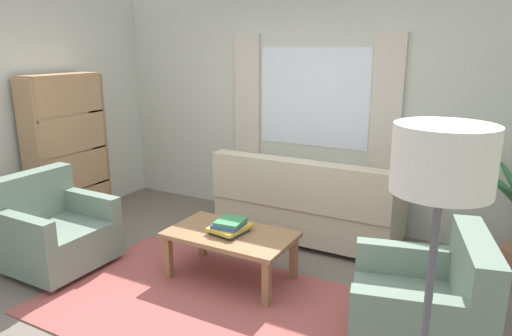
# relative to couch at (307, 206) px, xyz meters

# --- Properties ---
(ground_plane) EXTENTS (6.24, 6.24, 0.00)m
(ground_plane) POSITION_rel_couch_xyz_m (-0.19, -1.62, -0.37)
(ground_plane) COLOR #6B6056
(wall_back) EXTENTS (5.32, 0.12, 2.60)m
(wall_back) POSITION_rel_couch_xyz_m (-0.19, 0.64, 0.93)
(wall_back) COLOR beige
(wall_back) RESTS_ON ground_plane
(window_with_curtains) EXTENTS (1.98, 0.07, 1.40)m
(window_with_curtains) POSITION_rel_couch_xyz_m (-0.19, 0.55, 1.08)
(window_with_curtains) COLOR white
(area_rug) EXTENTS (2.60, 1.68, 0.01)m
(area_rug) POSITION_rel_couch_xyz_m (-0.19, -1.62, -0.36)
(area_rug) COLOR #9E4C47
(area_rug) RESTS_ON ground_plane
(couch) EXTENTS (1.90, 0.82, 0.92)m
(couch) POSITION_rel_couch_xyz_m (0.00, 0.00, 0.00)
(couch) COLOR #BCB293
(couch) RESTS_ON ground_plane
(armchair_left) EXTENTS (0.83, 0.85, 0.88)m
(armchair_left) POSITION_rel_couch_xyz_m (-1.82, -1.72, -0.01)
(armchair_left) COLOR slate
(armchair_left) RESTS_ON ground_plane
(armchair_right) EXTENTS (1.00, 1.01, 0.88)m
(armchair_right) POSITION_rel_couch_xyz_m (1.43, -1.44, -0.01)
(armchair_right) COLOR slate
(armchair_right) RESTS_ON ground_plane
(coffee_table) EXTENTS (1.10, 0.64, 0.44)m
(coffee_table) POSITION_rel_couch_xyz_m (-0.25, -1.13, 0.01)
(coffee_table) COLOR olive
(coffee_table) RESTS_ON ground_plane
(book_stack_on_table) EXTENTS (0.32, 0.37, 0.12)m
(book_stack_on_table) POSITION_rel_couch_xyz_m (-0.25, -1.13, 0.13)
(book_stack_on_table) COLOR #2D2D33
(book_stack_on_table) RESTS_ON coffee_table
(bookshelf) EXTENTS (0.30, 0.94, 1.72)m
(bookshelf) POSITION_rel_couch_xyz_m (-2.54, -0.84, 0.41)
(bookshelf) COLOR #A87F56
(bookshelf) RESTS_ON ground_plane
(standing_lamp) EXTENTS (0.35, 0.35, 1.76)m
(standing_lamp) POSITION_rel_couch_xyz_m (1.57, -2.67, 1.12)
(standing_lamp) COLOR #4C4C51
(standing_lamp) RESTS_ON ground_plane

